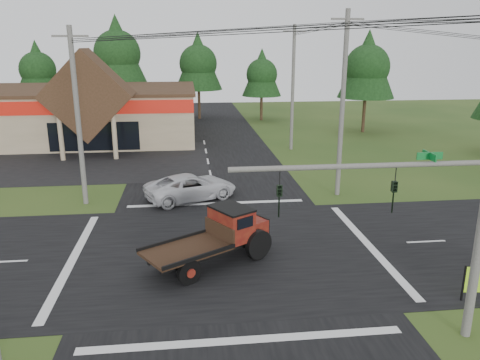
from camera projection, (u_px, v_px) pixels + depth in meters
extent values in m
plane|color=#294518|center=(226.00, 252.00, 22.13)|extent=(120.00, 120.00, 0.00)
cube|color=black|center=(226.00, 251.00, 22.13)|extent=(12.00, 120.00, 0.02)
cube|color=black|center=(226.00, 251.00, 22.13)|extent=(120.00, 12.00, 0.02)
cube|color=black|center=(39.00, 163.00, 38.76)|extent=(28.00, 14.00, 0.02)
cube|color=#9B8B69|center=(47.00, 115.00, 48.36)|extent=(30.00, 15.00, 5.00)
cube|color=#382716|center=(45.00, 90.00, 47.65)|extent=(30.40, 15.40, 0.30)
cube|color=#AE170D|center=(21.00, 109.00, 40.70)|extent=(30.00, 0.12, 1.20)
cube|color=#382716|center=(88.00, 95.00, 40.11)|extent=(7.78, 4.00, 7.78)
cylinder|color=#9B8B69|center=(61.00, 137.00, 39.16)|extent=(0.40, 0.40, 4.00)
cylinder|color=#9B8B69|center=(115.00, 136.00, 39.64)|extent=(0.40, 0.40, 4.00)
cube|color=black|center=(94.00, 136.00, 42.10)|extent=(8.00, 0.08, 2.60)
cylinder|color=#595651|center=(480.00, 239.00, 14.81)|extent=(0.24, 0.24, 7.00)
cylinder|color=#595651|center=(364.00, 166.00, 13.68)|extent=(8.00, 0.16, 0.16)
imported|color=black|center=(394.00, 197.00, 14.07)|extent=(0.16, 0.20, 1.00)
imported|color=black|center=(279.00, 201.00, 13.69)|extent=(0.16, 0.20, 1.00)
cube|color=#0C6626|center=(430.00, 156.00, 13.83)|extent=(0.80, 0.04, 0.22)
cylinder|color=#595651|center=(78.00, 119.00, 27.45)|extent=(0.30, 0.30, 10.50)
cube|color=#595651|center=(70.00, 36.00, 26.16)|extent=(2.00, 0.12, 0.12)
cylinder|color=#595651|center=(342.00, 106.00, 29.04)|extent=(0.30, 0.30, 11.50)
cube|color=#595651|center=(348.00, 19.00, 27.61)|extent=(2.00, 0.12, 0.12)
cylinder|color=#595651|center=(293.00, 89.00, 42.44)|extent=(0.30, 0.30, 11.20)
cube|color=#595651|center=(295.00, 31.00, 41.06)|extent=(2.00, 0.12, 0.12)
cylinder|color=#332316|center=(42.00, 108.00, 59.59)|extent=(0.36, 0.36, 3.50)
cone|color=black|center=(37.00, 67.00, 58.19)|extent=(5.60, 5.60, 6.60)
sphere|color=black|center=(38.00, 70.00, 58.27)|extent=(4.40, 4.40, 4.40)
cylinder|color=#332316|center=(121.00, 103.00, 59.57)|extent=(0.36, 0.36, 4.55)
cone|color=black|center=(117.00, 50.00, 57.75)|extent=(7.28, 7.28, 8.58)
sphere|color=black|center=(117.00, 53.00, 57.86)|extent=(5.72, 5.72, 5.72)
cylinder|color=#332316|center=(199.00, 104.00, 61.70)|extent=(0.36, 0.36, 3.85)
cone|color=black|center=(198.00, 61.00, 60.16)|extent=(6.16, 6.16, 7.26)
sphere|color=black|center=(198.00, 64.00, 60.25)|extent=(4.84, 4.84, 4.84)
cylinder|color=#332316|center=(261.00, 108.00, 60.75)|extent=(0.36, 0.36, 3.15)
cone|color=black|center=(262.00, 72.00, 59.49)|extent=(5.04, 5.04, 5.94)
sphere|color=black|center=(262.00, 74.00, 59.56)|extent=(3.96, 3.96, 3.96)
cylinder|color=#332316|center=(364.00, 115.00, 52.18)|extent=(0.36, 0.36, 3.85)
cone|color=black|center=(368.00, 64.00, 50.64)|extent=(6.16, 6.16, 7.26)
sphere|color=black|center=(367.00, 67.00, 50.73)|extent=(4.84, 4.84, 4.84)
imported|color=silver|center=(191.00, 187.00, 29.50)|extent=(6.36, 4.70, 1.61)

